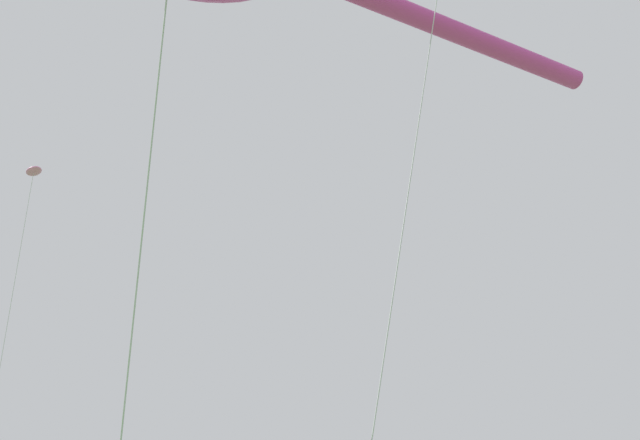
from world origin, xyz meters
TOP-DOWN VIEW (x-y plane):
  - small_kite_delta_white at (3.85, 23.01)m, footprint 1.74×1.75m

SIDE VIEW (x-z plane):
  - small_kite_delta_white at x=3.85m, z-range 6.90..21.66m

